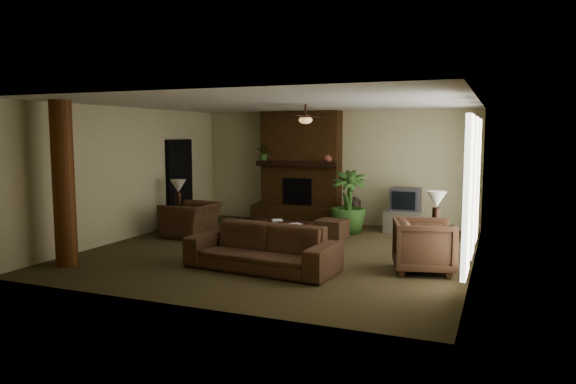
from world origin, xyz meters
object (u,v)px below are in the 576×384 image
at_px(ottoman, 332,229).
at_px(floor_vase, 353,211).
at_px(armchair_right, 424,243).
at_px(side_table_right, 439,241).
at_px(tv_stand, 403,222).
at_px(side_table_left, 178,219).
at_px(sofa, 262,240).
at_px(log_column, 64,184).
at_px(lamp_left, 178,188).
at_px(armchair_left, 191,214).
at_px(lamp_right, 436,202).
at_px(floor_plant, 348,216).
at_px(coffee_table, 280,225).

relative_size(ottoman, floor_vase, 0.78).
xyz_separation_m(armchair_right, side_table_right, (0.09, 1.26, -0.20)).
distance_m(tv_stand, side_table_left, 5.16).
bearing_deg(sofa, log_column, -157.38).
relative_size(log_column, lamp_left, 4.31).
relative_size(armchair_left, lamp_left, 1.73).
height_order(log_column, side_table_right, log_column).
bearing_deg(side_table_right, log_column, -151.98).
relative_size(side_table_right, lamp_right, 0.85).
bearing_deg(armchair_right, floor_plant, 21.51).
relative_size(floor_plant, lamp_left, 2.19).
bearing_deg(floor_vase, coffee_table, -115.35).
distance_m(armchair_left, lamp_right, 5.21).
distance_m(sofa, ottoman, 3.01).
distance_m(armchair_right, tv_stand, 3.53).
relative_size(ottoman, side_table_right, 1.09).
bearing_deg(armchair_left, lamp_left, -123.94).
relative_size(coffee_table, tv_stand, 1.41).
bearing_deg(tv_stand, side_table_right, -67.11).
height_order(armchair_left, floor_vase, armchair_left).
height_order(side_table_left, lamp_right, lamp_right).
xyz_separation_m(tv_stand, side_table_left, (-4.84, -1.79, 0.03)).
distance_m(tv_stand, lamp_left, 5.19).
bearing_deg(sofa, ottoman, 90.26).
bearing_deg(lamp_left, lamp_right, -3.18).
distance_m(sofa, lamp_right, 3.33).
distance_m(armchair_left, ottoman, 3.08).
bearing_deg(coffee_table, floor_plant, 56.55).
relative_size(ottoman, side_table_left, 1.09).
bearing_deg(ottoman, armchair_left, -161.89).
relative_size(armchair_left, coffee_table, 0.94).
relative_size(log_column, coffee_table, 2.33).
relative_size(coffee_table, lamp_right, 1.85).
distance_m(armchair_left, side_table_left, 0.77).
height_order(sofa, coffee_table, sofa).
distance_m(sofa, armchair_right, 2.64).
bearing_deg(floor_plant, floor_vase, 92.80).
height_order(sofa, lamp_right, lamp_right).
height_order(log_column, armchair_left, log_column).
height_order(tv_stand, floor_vase, floor_vase).
distance_m(log_column, coffee_table, 4.22).
bearing_deg(side_table_right, coffee_table, 179.54).
distance_m(floor_vase, lamp_right, 3.07).
relative_size(armchair_left, ottoman, 1.87).
height_order(floor_plant, lamp_left, lamp_left).
height_order(coffee_table, floor_vase, floor_vase).
xyz_separation_m(armchair_left, tv_stand, (4.23, 2.21, -0.24)).
height_order(armchair_left, side_table_right, armchair_left).
xyz_separation_m(side_table_left, side_table_right, (5.86, -0.35, 0.00)).
bearing_deg(sofa, armchair_left, 147.99).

